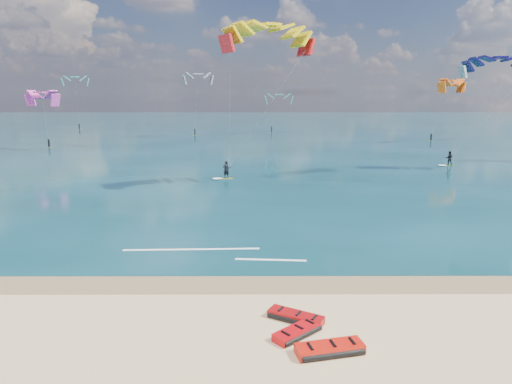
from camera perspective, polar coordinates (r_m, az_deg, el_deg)
ground at (r=59.22m, az=-3.15°, el=3.17°), size 320.00×320.00×0.00m
wet_sand_strip at (r=23.57m, az=-7.81°, el=-11.34°), size 320.00×2.40×0.01m
sea at (r=122.79m, az=-1.62°, el=7.95°), size 320.00×200.00×0.04m
packed_kite_left at (r=18.07m, az=9.18°, el=-19.28°), size 2.94×1.75×0.43m
packed_kite_mid at (r=20.09m, az=4.98°, el=-15.70°), size 2.76×2.18×0.39m
packed_kite_right at (r=19.01m, az=5.15°, el=-17.44°), size 2.44×2.32×0.38m
kitesurfer_main at (r=46.89m, az=-1.16°, el=11.76°), size 12.36×9.07×17.34m
kitesurfer_far at (r=62.76m, az=25.69°, el=9.78°), size 9.91×6.59×15.05m
shoreline_foam at (r=27.64m, az=-4.97°, el=-7.55°), size 11.00×2.34×0.01m
distant_kites at (r=97.70m, az=-6.42°, el=10.13°), size 86.53×43.72×13.21m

